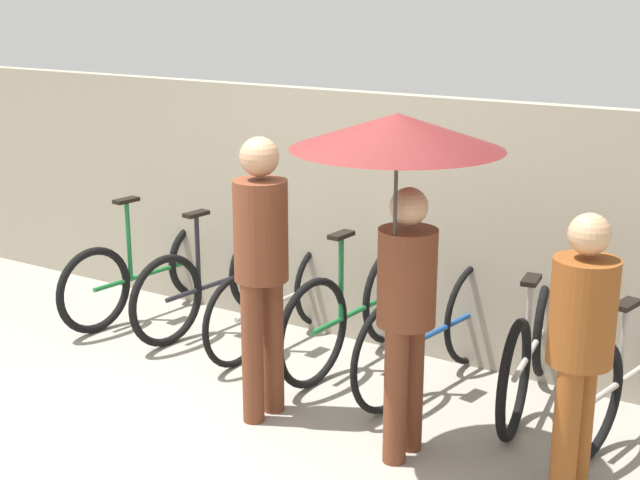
{
  "coord_description": "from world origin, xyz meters",
  "views": [
    {
      "loc": [
        2.85,
        -3.28,
        2.53
      ],
      "look_at": [
        0.0,
        1.3,
        1.0
      ],
      "focal_mm": 50.0,
      "sensor_mm": 36.0,
      "label": 1
    }
  ],
  "objects_px": {
    "parked_bicycle_1": "(216,281)",
    "pedestrian_trailing": "(580,342)",
    "parked_bicycle_2": "(282,297)",
    "parked_bicycle_6": "(635,370)",
    "pedestrian_center": "(400,186)",
    "parked_bicycle_5": "(532,347)",
    "parked_bicycle_0": "(150,271)",
    "parked_bicycle_4": "(435,330)",
    "pedestrian_leading": "(261,257)",
    "parked_bicycle_3": "(355,310)"
  },
  "relations": [
    {
      "from": "parked_bicycle_1",
      "to": "parked_bicycle_2",
      "type": "height_order",
      "value": "parked_bicycle_1"
    },
    {
      "from": "parked_bicycle_2",
      "to": "parked_bicycle_6",
      "type": "bearing_deg",
      "value": -86.05
    },
    {
      "from": "pedestrian_leading",
      "to": "pedestrian_center",
      "type": "height_order",
      "value": "pedestrian_center"
    },
    {
      "from": "parked_bicycle_0",
      "to": "parked_bicycle_4",
      "type": "bearing_deg",
      "value": -83.13
    },
    {
      "from": "parked_bicycle_0",
      "to": "parked_bicycle_2",
      "type": "xyz_separation_m",
      "value": [
        1.25,
        0.03,
        0.0
      ]
    },
    {
      "from": "parked_bicycle_5",
      "to": "parked_bicycle_6",
      "type": "relative_size",
      "value": 0.95
    },
    {
      "from": "parked_bicycle_0",
      "to": "pedestrian_center",
      "type": "xyz_separation_m",
      "value": [
        2.74,
        -1.07,
        1.21
      ]
    },
    {
      "from": "parked_bicycle_2",
      "to": "pedestrian_trailing",
      "type": "relative_size",
      "value": 1.09
    },
    {
      "from": "parked_bicycle_1",
      "to": "parked_bicycle_5",
      "type": "bearing_deg",
      "value": -83.02
    },
    {
      "from": "parked_bicycle_1",
      "to": "parked_bicycle_4",
      "type": "relative_size",
      "value": 0.98
    },
    {
      "from": "parked_bicycle_0",
      "to": "parked_bicycle_3",
      "type": "height_order",
      "value": "parked_bicycle_3"
    },
    {
      "from": "parked_bicycle_1",
      "to": "pedestrian_center",
      "type": "bearing_deg",
      "value": -110.76
    },
    {
      "from": "parked_bicycle_2",
      "to": "parked_bicycle_5",
      "type": "bearing_deg",
      "value": -85.47
    },
    {
      "from": "parked_bicycle_2",
      "to": "parked_bicycle_6",
      "type": "distance_m",
      "value": 2.51
    },
    {
      "from": "parked_bicycle_1",
      "to": "parked_bicycle_2",
      "type": "xyz_separation_m",
      "value": [
        0.63,
        -0.02,
        -0.0
      ]
    },
    {
      "from": "parked_bicycle_4",
      "to": "pedestrian_leading",
      "type": "relative_size",
      "value": 0.99
    },
    {
      "from": "parked_bicycle_0",
      "to": "parked_bicycle_1",
      "type": "relative_size",
      "value": 1.04
    },
    {
      "from": "parked_bicycle_4",
      "to": "parked_bicycle_6",
      "type": "xyz_separation_m",
      "value": [
        1.25,
        0.06,
        -0.01
      ]
    },
    {
      "from": "parked_bicycle_4",
      "to": "parked_bicycle_5",
      "type": "xyz_separation_m",
      "value": [
        0.62,
        0.08,
        -0.01
      ]
    },
    {
      "from": "parked_bicycle_1",
      "to": "parked_bicycle_4",
      "type": "xyz_separation_m",
      "value": [
        1.88,
        -0.09,
        0.02
      ]
    },
    {
      "from": "parked_bicycle_0",
      "to": "pedestrian_center",
      "type": "height_order",
      "value": "pedestrian_center"
    },
    {
      "from": "parked_bicycle_0",
      "to": "pedestrian_trailing",
      "type": "bearing_deg",
      "value": -97.01
    },
    {
      "from": "parked_bicycle_1",
      "to": "parked_bicycle_3",
      "type": "relative_size",
      "value": 0.99
    },
    {
      "from": "parked_bicycle_5",
      "to": "parked_bicycle_6",
      "type": "xyz_separation_m",
      "value": [
        0.63,
        -0.02,
        0.0
      ]
    },
    {
      "from": "pedestrian_trailing",
      "to": "parked_bicycle_6",
      "type": "bearing_deg",
      "value": -88.07
    },
    {
      "from": "parked_bicycle_0",
      "to": "parked_bicycle_6",
      "type": "xyz_separation_m",
      "value": [
        3.76,
        0.02,
        0.02
      ]
    },
    {
      "from": "parked_bicycle_5",
      "to": "pedestrian_trailing",
      "type": "distance_m",
      "value": 1.26
    },
    {
      "from": "parked_bicycle_1",
      "to": "parked_bicycle_5",
      "type": "xyz_separation_m",
      "value": [
        2.51,
        -0.01,
        0.01
      ]
    },
    {
      "from": "pedestrian_leading",
      "to": "parked_bicycle_1",
      "type": "bearing_deg",
      "value": -33.38
    },
    {
      "from": "parked_bicycle_6",
      "to": "pedestrian_trailing",
      "type": "distance_m",
      "value": 1.12
    },
    {
      "from": "parked_bicycle_5",
      "to": "parked_bicycle_2",
      "type": "bearing_deg",
      "value": 83.01
    },
    {
      "from": "parked_bicycle_2",
      "to": "parked_bicycle_5",
      "type": "relative_size",
      "value": 0.98
    },
    {
      "from": "parked_bicycle_3",
      "to": "parked_bicycle_4",
      "type": "relative_size",
      "value": 0.99
    },
    {
      "from": "pedestrian_leading",
      "to": "parked_bicycle_2",
      "type": "bearing_deg",
      "value": -53.26
    },
    {
      "from": "parked_bicycle_5",
      "to": "pedestrian_center",
      "type": "bearing_deg",
      "value": 153.37
    },
    {
      "from": "parked_bicycle_0",
      "to": "parked_bicycle_3",
      "type": "bearing_deg",
      "value": -81.88
    },
    {
      "from": "pedestrian_trailing",
      "to": "parked_bicycle_5",
      "type": "bearing_deg",
      "value": -55.11
    },
    {
      "from": "pedestrian_leading",
      "to": "pedestrian_trailing",
      "type": "distance_m",
      "value": 1.88
    },
    {
      "from": "parked_bicycle_2",
      "to": "pedestrian_leading",
      "type": "bearing_deg",
      "value": -147.23
    },
    {
      "from": "pedestrian_center",
      "to": "pedestrian_trailing",
      "type": "height_order",
      "value": "pedestrian_center"
    },
    {
      "from": "parked_bicycle_5",
      "to": "pedestrian_center",
      "type": "xyz_separation_m",
      "value": [
        -0.39,
        -1.11,
        1.19
      ]
    },
    {
      "from": "parked_bicycle_4",
      "to": "pedestrian_center",
      "type": "bearing_deg",
      "value": -158.09
    },
    {
      "from": "parked_bicycle_1",
      "to": "pedestrian_leading",
      "type": "bearing_deg",
      "value": -124.23
    },
    {
      "from": "parked_bicycle_3",
      "to": "parked_bicycle_6",
      "type": "distance_m",
      "value": 1.88
    },
    {
      "from": "parked_bicycle_4",
      "to": "pedestrian_center",
      "type": "xyz_separation_m",
      "value": [
        0.24,
        -1.03,
        1.18
      ]
    },
    {
      "from": "parked_bicycle_5",
      "to": "parked_bicycle_6",
      "type": "bearing_deg",
      "value": -99.33
    },
    {
      "from": "parked_bicycle_3",
      "to": "pedestrian_center",
      "type": "xyz_separation_m",
      "value": [
        0.86,
        -1.08,
        1.18
      ]
    },
    {
      "from": "parked_bicycle_1",
      "to": "pedestrian_trailing",
      "type": "relative_size",
      "value": 1.1
    },
    {
      "from": "pedestrian_leading",
      "to": "pedestrian_center",
      "type": "distance_m",
      "value": 1.08
    },
    {
      "from": "parked_bicycle_3",
      "to": "parked_bicycle_6",
      "type": "xyz_separation_m",
      "value": [
        1.88,
        0.01,
        -0.01
      ]
    }
  ]
}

